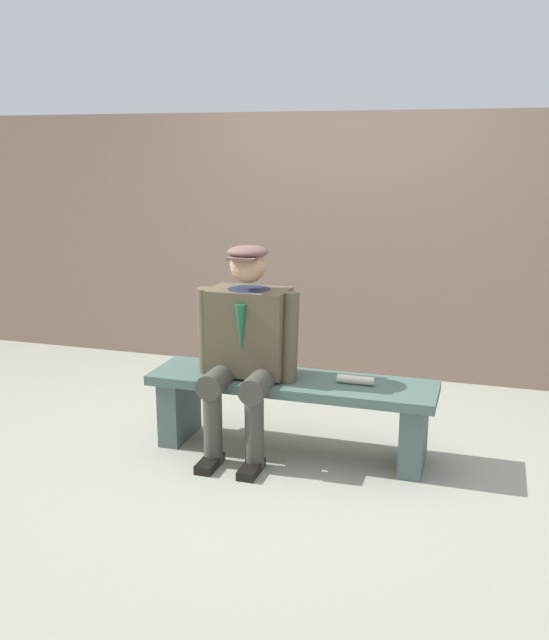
{
  "coord_description": "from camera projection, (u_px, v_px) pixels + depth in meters",
  "views": [
    {
      "loc": [
        -1.08,
        3.83,
        1.81
      ],
      "look_at": [
        0.1,
        0.0,
        0.82
      ],
      "focal_mm": 39.56,
      "sensor_mm": 36.0,
      "label": 1
    }
  ],
  "objects": [
    {
      "name": "stadium_wall",
      "position": [
        350.0,
        245.0,
        5.65
      ],
      "size": [
        12.0,
        0.24,
        2.07
      ],
      "primitive_type": "cube",
      "color": "#8A6F5F",
      "rests_on": "ground"
    },
    {
      "name": "bench",
      "position": [
        291.0,
        401.0,
        4.22
      ],
      "size": [
        1.71,
        0.45,
        0.47
      ],
      "color": "#455D55",
      "rests_on": "ground"
    },
    {
      "name": "seated_man",
      "position": [
        246.0,
        341.0,
        4.15
      ],
      "size": [
        0.63,
        0.62,
        1.25
      ],
      "color": "brown",
      "rests_on": "ground"
    },
    {
      "name": "rolled_magazine",
      "position": [
        356.0,
        380.0,
        4.08
      ],
      "size": [
        0.22,
        0.05,
        0.05
      ],
      "primitive_type": "cylinder",
      "rotation": [
        0.0,
        1.57,
        -0.0
      ],
      "color": "beige",
      "rests_on": "bench"
    },
    {
      "name": "ground_plane",
      "position": [
        291.0,
        451.0,
        4.3
      ],
      "size": [
        30.0,
        30.0,
        0.0
      ],
      "primitive_type": "plane",
      "color": "gray"
    }
  ]
}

